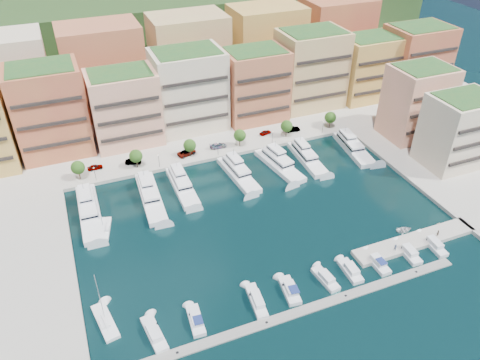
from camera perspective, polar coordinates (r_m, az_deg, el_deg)
The scene contains 59 objects.
ground at distance 118.28m, azimuth 2.47°, elevation -4.67°, with size 400.00×400.00×0.00m, color black.
north_quay at distance 167.62m, azimuth -6.28°, elevation 7.93°, with size 220.00×64.00×2.00m, color #9E998E.
east_quay at distance 146.29m, azimuth 26.62°, elevation -0.24°, with size 34.00×76.00×2.00m, color #9E998E.
hillside at distance 210.47m, azimuth -10.17°, elevation 13.31°, with size 240.00×40.00×58.00m, color #1F3917.
south_pontoon at distance 98.49m, azimuth 8.19°, elevation -15.38°, with size 72.00×2.20×0.35m, color gray.
finger_pier at distance 118.61m, azimuth 20.46°, elevation -7.19°, with size 32.00×5.00×2.00m, color #9E998E.
apartment_1 at distance 147.88m, azimuth -22.14°, elevation 7.85°, with size 20.00×16.50×26.80m.
apartment_2 at distance 147.67m, azimuth -13.86°, elevation 8.56°, with size 20.00×15.50×22.80m.
apartment_3 at distance 152.53m, azimuth -6.23°, elevation 10.86°, with size 22.00×16.50×25.80m.
apartment_4 at distance 157.99m, azimuth 1.81°, elevation 11.53°, with size 20.00×15.50×23.80m.
apartment_5 at distance 168.49m, azimuth 8.60°, elevation 13.23°, with size 22.00×16.50×26.80m.
apartment_6 at distance 179.29m, azimuth 15.16°, elevation 13.07°, with size 20.00×15.50×22.80m.
apartment_7 at distance 189.76m, azimuth 20.62°, elevation 13.59°, with size 22.00×16.50×24.80m.
apartment_east_a at distance 157.07m, azimuth 20.78°, elevation 8.89°, with size 18.00×14.50×22.80m.
apartment_east_b at distance 146.37m, azimuth 25.10°, elevation 5.47°, with size 18.00×14.50×20.80m.
backblock_0 at distance 168.27m, azimuth -26.44°, elevation 10.57°, with size 26.00×18.00×30.00m, color beige.
backblock_1 at distance 168.07m, azimuth -16.24°, elevation 12.81°, with size 26.00×18.00×30.00m, color #BE6747.
backblock_2 at distance 173.16m, azimuth -6.17°, elevation 14.61°, with size 26.00×18.00×30.00m, color tan.
backblock_3 at distance 183.08m, azimuth 3.19°, elevation 15.87°, with size 26.00×18.00×30.00m, color gold.
backblock_4 at distance 197.11m, azimuth 11.49°, elevation 16.65°, with size 26.00×18.00×30.00m, color #B9713D.
tree_0 at distance 135.85m, azimuth -19.16°, elevation 1.44°, with size 3.80×3.80×5.65m.
tree_1 at distance 136.66m, azimuth -12.58°, elevation 2.87°, with size 3.80×3.80×5.65m.
tree_2 at distance 139.32m, azimuth -6.16°, elevation 4.22°, with size 3.80×3.80×5.65m.
tree_3 at distance 143.72m, azimuth -0.03°, elevation 5.46°, with size 3.80×3.80×5.65m.
tree_4 at distance 149.71m, azimuth 5.70°, elevation 6.55°, with size 3.80×3.80×5.65m.
tree_5 at distance 157.10m, azimuth 10.96°, elevation 7.50°, with size 3.80×3.80×5.65m.
lamppost_0 at distance 134.39m, azimuth -17.32°, elevation 0.98°, with size 0.30×0.30×4.20m.
lamppost_1 at distance 135.98m, azimuth -9.88°, elevation 2.59°, with size 0.30×0.30×4.20m.
lamppost_2 at distance 139.89m, azimuth -2.72°, elevation 4.10°, with size 0.30×0.30×4.20m.
lamppost_3 at distance 145.92m, azimuth 3.97°, elevation 5.44°, with size 0.30×0.30×4.20m.
lamppost_4 at distance 153.84m, azimuth 10.08°, elevation 6.60°, with size 0.30×0.30×4.20m.
yacht_0 at distance 125.01m, azimuth -17.94°, elevation -3.44°, with size 5.52×23.82×7.30m.
yacht_1 at distance 126.31m, azimuth -10.91°, elevation -1.82°, with size 5.92×22.91×7.30m.
yacht_2 at distance 128.93m, azimuth -7.13°, elevation -0.50°, with size 4.74×19.42×7.30m.
yacht_3 at distance 132.88m, azimuth -0.31°, elevation 0.99°, with size 6.22×20.05×7.30m.
yacht_4 at distance 137.29m, azimuth 4.70°, elevation 2.02°, with size 7.92×20.53×7.30m.
yacht_5 at distance 141.40m, azimuth 8.07°, elevation 2.89°, with size 5.60×19.60×7.30m.
yacht_6 at distance 149.07m, azimuth 13.55°, elevation 4.00°, with size 7.55×20.47×7.30m.
cruiser_0 at distance 94.67m, azimuth -10.41°, elevation -17.97°, with size 3.66×9.26×2.55m.
cruiser_1 at distance 95.53m, azimuth -5.40°, elevation -16.69°, with size 3.09×7.67×2.66m.
cruiser_3 at distance 98.30m, azimuth 2.03°, elevation -14.55°, with size 3.25×9.32×2.55m.
cruiser_4 at distance 100.64m, azimuth 6.09°, elevation -13.24°, with size 3.67×7.99×2.66m.
cruiser_5 at distance 103.95m, azimuth 10.39°, elevation -11.78°, with size 3.22×7.71×2.55m.
cruiser_6 at distance 106.70m, azimuth 13.32°, elevation -10.74°, with size 2.97×7.44×2.55m.
cruiser_7 at distance 110.04m, azimuth 16.34°, elevation -9.64°, with size 2.54×7.67×2.66m.
cruiser_8 at distance 114.67m, azimuth 19.80°, elevation -8.33°, with size 3.07×7.95×2.55m.
cruiser_9 at distance 118.87m, azimuth 22.47°, elevation -7.29°, with size 2.86×8.42×2.55m.
sailboat_2 at distance 119.03m, azimuth -16.19°, elevation -5.82°, with size 4.74×8.77×13.20m.
sailboat_0 at distance 98.80m, azimuth -16.09°, elevation -16.31°, with size 4.38×10.06×13.20m.
tender_2 at distance 120.94m, azimuth 19.38°, elevation -5.74°, with size 2.77×3.87×0.80m, color silver.
tender_3 at distance 125.89m, azimuth 23.08°, elevation -4.95°, with size 1.19×1.38×0.73m, color beige.
car_0 at distance 140.34m, azimuth -17.26°, elevation 1.51°, with size 1.73×4.31×1.47m, color gray.
car_1 at distance 139.95m, azimuth -12.90°, elevation 2.20°, with size 1.61×4.61×1.52m, color gray.
car_2 at distance 141.64m, azimuth -6.51°, elevation 3.37°, with size 2.71×5.88×1.63m, color gray.
car_3 at distance 144.45m, azimuth -2.67°, elevation 4.22°, with size 2.14×5.27×1.53m, color gray.
car_4 at distance 151.92m, azimuth 3.11°, elevation 5.82°, with size 1.63×4.04×1.38m, color gray.
car_5 at distance 154.30m, azimuth 6.37°, elevation 6.20°, with size 1.80×5.17×1.70m, color gray.
person_0 at distance 113.03m, azimuth 18.41°, elevation -7.80°, with size 0.64×0.42×1.76m, color #27334E.
person_1 at distance 120.57m, azimuth 22.95°, elevation -5.97°, with size 0.78×0.61×1.60m, color brown.
Camera 1 is at (-38.92, -82.76, 75.01)m, focal length 35.00 mm.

